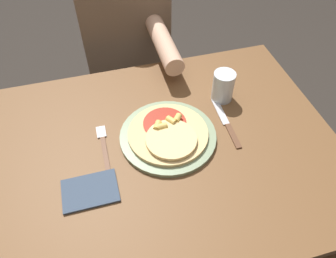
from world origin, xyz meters
TOP-DOWN VIEW (x-y plane):
  - ground_plane at (0.00, 0.00)m, footprint 8.00×8.00m
  - dining_table at (0.00, 0.00)m, footprint 1.05×0.82m
  - plate at (0.02, 0.04)m, footprint 0.30×0.30m
  - pizza at (0.02, 0.03)m, footprint 0.25×0.25m
  - fork at (-0.18, 0.06)m, footprint 0.03×0.18m
  - knife at (0.21, 0.04)m, footprint 0.03×0.22m
  - drinking_glass at (0.24, 0.16)m, footprint 0.07×0.07m
  - napkin at (-0.24, -0.09)m, footprint 0.15×0.10m
  - person_diner at (-0.00, 0.67)m, footprint 0.36×0.52m

SIDE VIEW (x-z plane):
  - ground_plane at x=0.00m, z-range 0.00..0.00m
  - dining_table at x=0.00m, z-range 0.26..1.03m
  - person_diner at x=0.00m, z-range 0.09..1.25m
  - knife at x=0.21m, z-range 0.77..0.78m
  - fork at x=-0.18m, z-range 0.77..0.78m
  - napkin at x=-0.24m, z-range 0.77..0.78m
  - plate at x=0.02m, z-range 0.77..0.79m
  - pizza at x=0.02m, z-range 0.78..0.81m
  - drinking_glass at x=0.24m, z-range 0.77..0.88m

